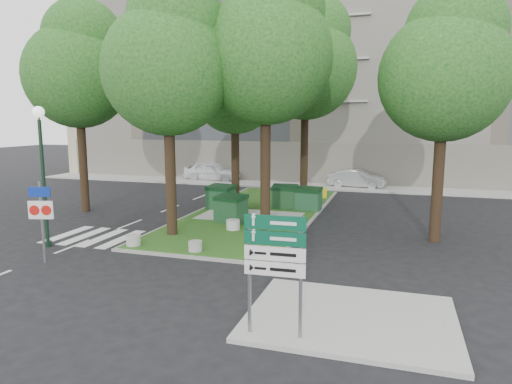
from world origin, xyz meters
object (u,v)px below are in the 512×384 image
at_px(dumpster_b, 231,209).
at_px(traffic_sign_pole, 41,211).
at_px(tree_median_far, 308,58).
at_px(litter_bin, 324,193).
at_px(street_lamp, 42,160).
at_px(tree_median_mid, 237,80).
at_px(bollard_right, 195,246).
at_px(tree_street_left, 79,65).
at_px(tree_street_right, 448,64).
at_px(bollard_left, 134,240).
at_px(dumpster_d, 309,199).
at_px(tree_median_near_left, 170,58).
at_px(dumpster_a, 221,197).
at_px(dumpster_c, 285,197).
at_px(car_white, 213,171).
at_px(car_silver, 357,179).
at_px(directional_sign, 275,256).
at_px(tree_median_near_right, 268,44).
at_px(bollard_mid, 233,225).

height_order(dumpster_b, traffic_sign_pole, traffic_sign_pole).
bearing_deg(tree_median_far, dumpster_b, -108.59).
height_order(litter_bin, street_lamp, street_lamp).
relative_size(tree_median_mid, tree_median_far, 0.84).
bearing_deg(tree_median_mid, street_lamp, -116.07).
relative_size(tree_median_mid, street_lamp, 1.86).
bearing_deg(tree_median_far, bollard_right, -98.87).
bearing_deg(tree_street_left, tree_street_right, -3.27).
bearing_deg(street_lamp, bollard_left, 12.27).
bearing_deg(dumpster_d, tree_median_near_left, -117.69).
xyz_separation_m(dumpster_a, dumpster_c, (3.20, 1.32, -0.02)).
relative_size(dumpster_a, bollard_right, 3.16).
bearing_deg(car_white, dumpster_a, -153.29).
relative_size(tree_median_far, traffic_sign_pole, 4.23).
bearing_deg(dumpster_c, car_silver, 70.20).
bearing_deg(car_silver, dumpster_a, 155.09).
height_order(tree_street_right, bollard_left, tree_street_right).
bearing_deg(bollard_left, tree_median_mid, 82.10).
distance_m(dumpster_c, traffic_sign_pole, 12.87).
bearing_deg(dumpster_a, dumpster_b, -47.66).
relative_size(dumpster_c, litter_bin, 2.27).
distance_m(dumpster_c, bollard_right, 9.08).
bearing_deg(dumpster_b, tree_street_right, 15.22).
bearing_deg(car_white, directional_sign, -152.43).
xyz_separation_m(tree_median_mid, litter_bin, (4.11, 4.32, -6.55)).
relative_size(tree_median_near_left, bollard_left, 19.11).
bearing_deg(dumpster_b, tree_median_mid, 122.38).
xyz_separation_m(dumpster_a, litter_bin, (4.74, 5.21, -0.33)).
xyz_separation_m(tree_median_near_left, tree_street_right, (10.50, 2.50, -0.33)).
height_order(tree_median_near_right, traffic_sign_pole, tree_median_near_right).
height_order(dumpster_d, bollard_right, dumpster_d).
bearing_deg(bollard_left, dumpster_a, 85.86).
height_order(tree_median_mid, directional_sign, tree_median_mid).
distance_m(dumpster_c, car_white, 13.07).
bearing_deg(tree_median_near_left, bollard_right, -47.35).
bearing_deg(street_lamp, dumpster_b, 45.70).
height_order(tree_median_near_right, street_lamp, tree_median_near_right).
xyz_separation_m(dumpster_c, bollard_right, (-1.17, -9.00, -0.43)).
bearing_deg(bollard_left, dumpster_d, 60.05).
bearing_deg(car_white, bollard_mid, -152.35).
distance_m(bollard_left, directional_sign, 9.10).
bearing_deg(bollard_mid, bollard_left, -128.09).
bearing_deg(tree_median_near_right, tree_street_left, 171.87).
distance_m(tree_median_near_left, car_silver, 18.73).
height_order(bollard_right, directional_sign, directional_sign).
xyz_separation_m(tree_median_near_right, directional_sign, (2.87, -9.56, -6.05)).
xyz_separation_m(tree_median_far, dumpster_a, (-3.83, -3.89, -7.56)).
distance_m(tree_street_right, directional_sign, 11.99).
distance_m(dumpster_b, dumpster_c, 4.38).
bearing_deg(dumpster_c, street_lamp, -128.16).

